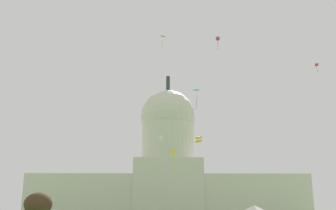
# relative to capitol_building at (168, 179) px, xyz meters

# --- Properties ---
(capitol_building) EXTENTS (123.21, 25.69, 69.95)m
(capitol_building) POSITION_rel_capitol_building_xyz_m (0.00, 0.00, 0.00)
(capitol_building) COLOR beige
(capitol_building) RESTS_ON ground_plane
(tree_west_mid) EXTENTS (9.52, 9.12, 9.87)m
(tree_west_mid) POSITION_rel_capitol_building_xyz_m (-37.73, -70.61, -13.98)
(tree_west_mid) COLOR #42301E
(tree_west_mid) RESTS_ON ground_plane
(kite_white_mid) EXTENTS (1.32, 1.30, 2.96)m
(kite_white_mid) POSITION_rel_capitol_building_xyz_m (-3.38, -69.94, 5.22)
(kite_white_mid) COLOR white
(kite_orange_high) EXTENTS (1.63, 1.26, 3.36)m
(kite_orange_high) POSITION_rel_capitol_building_xyz_m (-2.99, -86.60, 29.55)
(kite_orange_high) COLOR orange
(kite_yellow_low) EXTENTS (0.60, 0.27, 3.74)m
(kite_yellow_low) POSITION_rel_capitol_building_xyz_m (-1.06, -124.51, -8.41)
(kite_yellow_low) COLOR yellow
(kite_magenta_high) EXTENTS (0.93, 0.94, 3.26)m
(kite_magenta_high) POSITION_rel_capitol_building_xyz_m (10.07, -102.30, 22.51)
(kite_magenta_high) COLOR #D1339E
(kite_cyan_mid) EXTENTS (1.44, 0.88, 3.81)m
(kite_cyan_mid) POSITION_rel_capitol_building_xyz_m (4.03, -111.49, 6.23)
(kite_cyan_mid) COLOR #33BCDB
(kite_gold_low) EXTENTS (1.05, 1.06, 1.06)m
(kite_gold_low) POSITION_rel_capitol_building_xyz_m (2.61, -130.06, -6.82)
(kite_gold_low) COLOR gold
(kite_red_high) EXTENTS (1.13, 0.85, 2.94)m
(kite_red_high) POSITION_rel_capitol_building_xyz_m (43.09, -76.24, 26.12)
(kite_red_high) COLOR red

